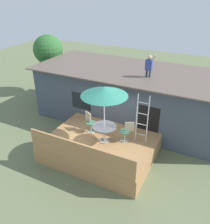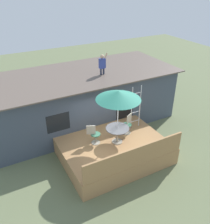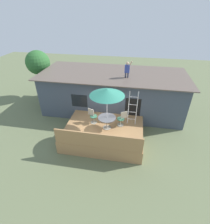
{
  "view_description": "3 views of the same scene",
  "coord_description": "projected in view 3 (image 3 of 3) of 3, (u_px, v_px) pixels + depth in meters",
  "views": [
    {
      "loc": [
        4.08,
        -7.76,
        6.82
      ],
      "look_at": [
        -0.09,
        0.56,
        1.87
      ],
      "focal_mm": 38.38,
      "sensor_mm": 36.0,
      "label": 1
    },
    {
      "loc": [
        -4.62,
        -7.88,
        7.49
      ],
      "look_at": [
        -0.04,
        0.69,
        2.05
      ],
      "focal_mm": 39.63,
      "sensor_mm": 36.0,
      "label": 2
    },
    {
      "loc": [
        1.52,
        -8.15,
        7.04
      ],
      "look_at": [
        -0.05,
        0.66,
        1.45
      ],
      "focal_mm": 27.51,
      "sensor_mm": 36.0,
      "label": 3
    }
  ],
  "objects": [
    {
      "name": "ground_plane",
      "position": [
        104.0,
        137.0,
        10.76
      ],
      "size": [
        40.0,
        40.0,
        0.0
      ],
      "primitive_type": "plane",
      "color": "#66704C"
    },
    {
      "name": "patio_table",
      "position": [
        107.0,
        120.0,
        9.96
      ],
      "size": [
        1.04,
        1.04,
        0.74
      ],
      "color": "#A59E8C",
      "rests_on": "deck"
    },
    {
      "name": "patio_chair_right",
      "position": [
        122.0,
        119.0,
        10.27
      ],
      "size": [
        0.58,
        0.44,
        0.92
      ],
      "rotation": [
        0.0,
        0.0,
        -2.65
      ],
      "color": "#A59E8C",
      "rests_on": "deck"
    },
    {
      "name": "patio_chair_left",
      "position": [
        93.0,
        116.0,
        10.52
      ],
      "size": [
        0.59,
        0.44,
        0.92
      ],
      "rotation": [
        0.0,
        0.0,
        -0.42
      ],
      "color": "#A59E8C",
      "rests_on": "deck"
    },
    {
      "name": "person_figure",
      "position": [
        127.0,
        69.0,
        11.23
      ],
      "size": [
        0.47,
        0.2,
        1.11
      ],
      "color": "#33384C",
      "rests_on": "house"
    },
    {
      "name": "backyard_tree",
      "position": [
        38.0,
        63.0,
        14.06
      ],
      "size": [
        1.94,
        1.94,
        4.02
      ],
      "color": "brown",
      "rests_on": "ground"
    },
    {
      "name": "step_ladder",
      "position": [
        133.0,
        108.0,
        10.04
      ],
      "size": [
        0.52,
        0.04,
        2.2
      ],
      "color": "silver",
      "rests_on": "deck"
    },
    {
      "name": "deck",
      "position": [
        104.0,
        132.0,
        10.55
      ],
      "size": [
        4.64,
        3.66,
        0.8
      ],
      "primitive_type": "cube",
      "color": "#A87A4C",
      "rests_on": "ground"
    },
    {
      "name": "patio_umbrella",
      "position": [
        107.0,
        92.0,
        9.02
      ],
      "size": [
        1.9,
        1.9,
        2.54
      ],
      "color": "silver",
      "rests_on": "deck"
    },
    {
      "name": "deck_railing",
      "position": [
        98.0,
        141.0,
        8.62
      ],
      "size": [
        4.54,
        0.08,
        0.9
      ],
      "primitive_type": "cube",
      "color": "#A87A4C",
      "rests_on": "deck"
    },
    {
      "name": "house",
      "position": [
        113.0,
        92.0,
        13.0
      ],
      "size": [
        10.5,
        4.5,
        2.9
      ],
      "color": "#424C5B",
      "rests_on": "ground"
    }
  ]
}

